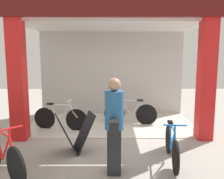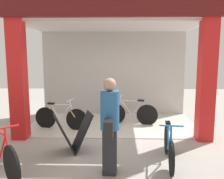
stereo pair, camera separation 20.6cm
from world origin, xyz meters
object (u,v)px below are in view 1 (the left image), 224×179
object	(u,v)px
bicycle_parked_0	(172,145)
pedestrian_0	(114,125)
bicycle_inside_1	(130,113)
bicycle_parked_1	(3,155)
bicycle_inside_0	(60,118)
sandwich_board_sign	(75,133)

from	to	relation	value
bicycle_parked_0	pedestrian_0	world-z (taller)	pedestrian_0
bicycle_inside_1	pedestrian_0	distance (m)	3.06
bicycle_parked_0	bicycle_parked_1	size ratio (longest dim) A/B	1.25
bicycle_inside_1	bicycle_parked_1	size ratio (longest dim) A/B	1.29
bicycle_inside_1	bicycle_inside_0	bearing A→B (deg)	-165.32
bicycle_inside_0	bicycle_parked_1	xyz separation A→B (m)	(-0.44, -2.52, 0.03)
bicycle_inside_0	bicycle_parked_0	size ratio (longest dim) A/B	1.00
sandwich_board_sign	bicycle_parked_1	bearing A→B (deg)	-137.57
pedestrian_0	bicycle_parked_0	bearing A→B (deg)	20.87
bicycle_inside_0	sandwich_board_sign	bearing A→B (deg)	-67.03
bicycle_parked_0	pedestrian_0	bearing A→B (deg)	-159.13
bicycle_parked_0	pedestrian_0	distance (m)	1.31
bicycle_inside_1	bicycle_parked_1	world-z (taller)	bicycle_parked_1
bicycle_inside_0	bicycle_parked_1	size ratio (longest dim) A/B	1.25
bicycle_parked_0	sandwich_board_sign	world-z (taller)	sandwich_board_sign
bicycle_inside_1	bicycle_parked_0	xyz separation A→B (m)	(0.58, -2.55, -0.01)
bicycle_parked_0	sandwich_board_sign	xyz separation A→B (m)	(-1.93, 0.50, 0.09)
pedestrian_0	bicycle_inside_0	bearing A→B (deg)	120.88
bicycle_inside_0	pedestrian_0	xyz separation A→B (m)	(1.46, -2.45, 0.53)
bicycle_inside_0	pedestrian_0	size ratio (longest dim) A/B	0.91
bicycle_inside_1	sandwich_board_sign	world-z (taller)	bicycle_inside_1
bicycle_inside_1	pedestrian_0	bearing A→B (deg)	-100.16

